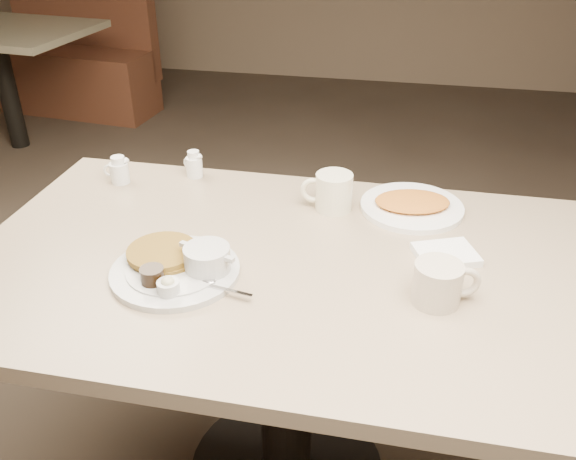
% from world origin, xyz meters
% --- Properties ---
extents(diner_table, '(1.50, 0.90, 0.75)m').
position_xyz_m(diner_table, '(0.00, 0.00, 0.58)').
color(diner_table, tan).
rests_on(diner_table, ground).
extents(main_plate, '(0.38, 0.36, 0.07)m').
position_xyz_m(main_plate, '(-0.22, -0.10, 0.77)').
color(main_plate, '#BBBCB8').
rests_on(main_plate, diner_table).
extents(coffee_mug_near, '(0.15, 0.12, 0.09)m').
position_xyz_m(coffee_mug_near, '(0.34, -0.09, 0.80)').
color(coffee_mug_near, beige).
rests_on(coffee_mug_near, diner_table).
extents(napkin, '(0.17, 0.15, 0.02)m').
position_xyz_m(napkin, '(0.36, 0.09, 0.76)').
color(napkin, white).
rests_on(napkin, diner_table).
extents(coffee_mug_far, '(0.14, 0.10, 0.10)m').
position_xyz_m(coffee_mug_far, '(0.07, 0.27, 0.80)').
color(coffee_mug_far, white).
rests_on(coffee_mug_far, diner_table).
extents(creamer_left, '(0.08, 0.07, 0.08)m').
position_xyz_m(creamer_left, '(-0.56, 0.31, 0.79)').
color(creamer_left, white).
rests_on(creamer_left, diner_table).
extents(creamer_right, '(0.07, 0.05, 0.08)m').
position_xyz_m(creamer_right, '(-0.36, 0.39, 0.79)').
color(creamer_right, white).
rests_on(creamer_right, diner_table).
extents(hash_plate, '(0.32, 0.32, 0.04)m').
position_xyz_m(hash_plate, '(0.28, 0.31, 0.76)').
color(hash_plate, white).
rests_on(hash_plate, diner_table).
extents(booth_back_left, '(1.25, 1.42, 1.12)m').
position_xyz_m(booth_back_left, '(-2.13, 2.78, 0.41)').
color(booth_back_left, brown).
rests_on(booth_back_left, ground).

